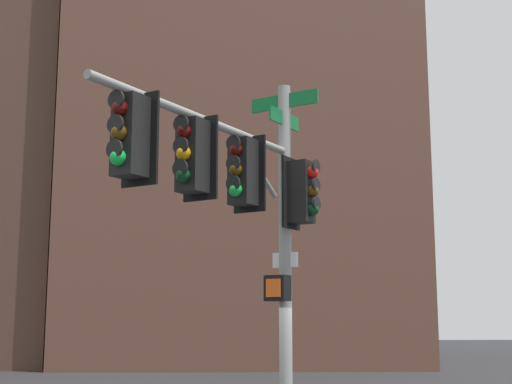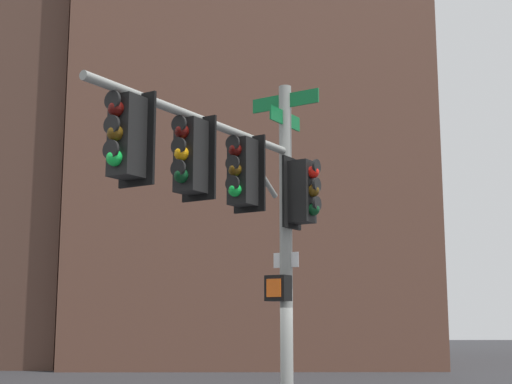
{
  "view_description": "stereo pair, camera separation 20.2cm",
  "coord_description": "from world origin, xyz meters",
  "views": [
    {
      "loc": [
        -0.83,
        -12.56,
        2.24
      ],
      "look_at": [
        -0.44,
        -1.24,
        4.23
      ],
      "focal_mm": 53.08,
      "sensor_mm": 36.0,
      "label": 1
    },
    {
      "loc": [
        -0.63,
        -12.57,
        2.24
      ],
      "look_at": [
        -0.44,
        -1.24,
        4.23
      ],
      "focal_mm": 53.08,
      "sensor_mm": 36.0,
      "label": 2
    }
  ],
  "objects": [
    {
      "name": "building_brick_farside",
      "position": [
        -5.7,
        52.07,
        17.97
      ],
      "size": [
        22.79,
        16.17,
        35.95
      ],
      "primitive_type": "cube",
      "color": "brown",
      "rests_on": "ground_plane"
    },
    {
      "name": "signal_pole_assembly",
      "position": [
        -0.66,
        -1.67,
        4.11
      ],
      "size": [
        3.12,
        4.26,
        6.14
      ],
      "rotation": [
        0.0,
        0.0,
        4.13
      ],
      "color": "gray",
      "rests_on": "ground_plane"
    }
  ]
}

